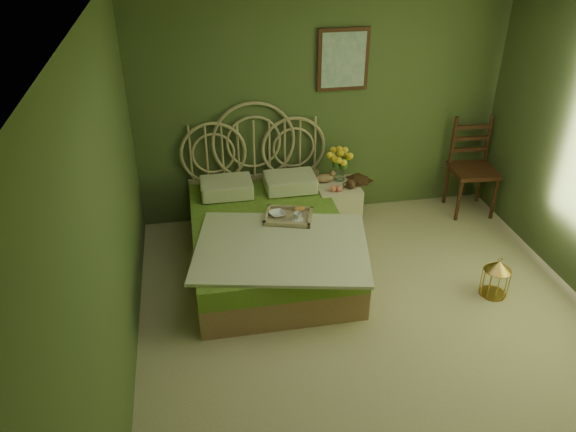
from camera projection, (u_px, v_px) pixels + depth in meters
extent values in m
plane|color=#C1AF8B|center=(380.00, 338.00, 4.71)|extent=(4.50, 4.50, 0.00)
plane|color=silver|center=(415.00, 15.00, 3.40)|extent=(4.50, 4.50, 0.00)
plane|color=#48572D|center=(322.00, 102.00, 5.97)|extent=(4.00, 0.00, 4.00)
plane|color=#48572D|center=(109.00, 229.00, 3.74)|extent=(0.00, 4.50, 4.50)
cube|color=#391D0F|center=(343.00, 60.00, 5.75)|extent=(0.54, 0.03, 0.64)
cube|color=beige|center=(344.00, 60.00, 5.73)|extent=(0.46, 0.01, 0.56)
cube|color=#A17850|center=(269.00, 254.00, 5.54)|extent=(1.45, 1.94, 0.29)
cube|color=olive|center=(269.00, 233.00, 5.42)|extent=(1.45, 1.94, 0.19)
cube|color=beige|center=(282.00, 247.00, 5.00)|extent=(1.73, 1.45, 0.03)
cube|color=beige|center=(226.00, 187.00, 5.85)|extent=(0.53, 0.39, 0.15)
cube|color=beige|center=(290.00, 182.00, 5.96)|extent=(0.53, 0.39, 0.15)
cube|color=tan|center=(288.00, 219.00, 5.42)|extent=(0.53, 0.47, 0.04)
ellipsoid|color=#B77A38|center=(299.00, 209.00, 5.49)|extent=(0.12, 0.07, 0.05)
cube|color=#F4E4C7|center=(337.00, 205.00, 6.17)|extent=(0.46, 0.46, 0.50)
cylinder|color=silver|center=(340.00, 173.00, 6.10)|extent=(0.10, 0.10, 0.18)
ellipsoid|color=#A17850|center=(324.00, 178.00, 6.08)|extent=(0.21, 0.11, 0.10)
sphere|color=#F57B5F|center=(333.00, 189.00, 5.90)|extent=(0.07, 0.07, 0.07)
sphere|color=#F57B5F|center=(339.00, 189.00, 5.89)|extent=(0.07, 0.07, 0.07)
cube|color=#391D0F|center=(473.00, 171.00, 6.33)|extent=(0.52, 0.52, 0.05)
cylinder|color=#391D0F|center=(461.00, 201.00, 6.26)|extent=(0.04, 0.04, 0.51)
cylinder|color=#391D0F|center=(495.00, 197.00, 6.32)|extent=(0.04, 0.04, 0.51)
cylinder|color=#391D0F|center=(446.00, 184.00, 6.60)|extent=(0.04, 0.04, 0.51)
cylinder|color=#391D0F|center=(478.00, 181.00, 6.67)|extent=(0.04, 0.04, 0.51)
cube|color=#391D0F|center=(469.00, 140.00, 6.36)|extent=(0.41, 0.08, 0.57)
cylinder|color=#AF7F38|center=(492.00, 293.00, 5.22)|extent=(0.24, 0.24, 0.01)
cylinder|color=#AF7F38|center=(495.00, 282.00, 5.16)|extent=(0.24, 0.24, 0.27)
cone|color=#AF7F38|center=(499.00, 266.00, 5.06)|extent=(0.24, 0.24, 0.10)
imported|color=#381E0F|center=(353.00, 182.00, 6.09)|extent=(0.27, 0.30, 0.02)
imported|color=#472819|center=(353.00, 180.00, 6.08)|extent=(0.22, 0.26, 0.02)
imported|color=white|center=(277.00, 214.00, 5.42)|extent=(0.19, 0.19, 0.04)
imported|color=white|center=(298.00, 216.00, 5.35)|extent=(0.08, 0.08, 0.08)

